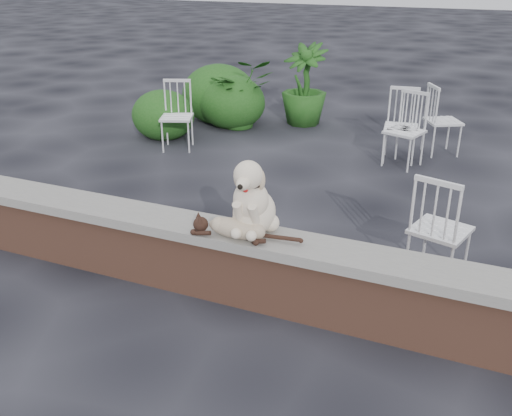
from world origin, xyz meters
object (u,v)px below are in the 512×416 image
at_px(cat, 236,227).
at_px(potted_plant_a, 241,93).
at_px(chair_a, 177,116).
at_px(potted_plant_b, 304,84).
at_px(dog, 254,194).
at_px(chair_b, 401,126).
at_px(chair_e, 443,120).
at_px(chair_d, 405,130).
at_px(chair_c, 441,228).

height_order(cat, potted_plant_a, potted_plant_a).
bearing_deg(cat, potted_plant_a, 110.19).
bearing_deg(chair_a, potted_plant_b, 36.87).
relative_size(dog, chair_b, 0.65).
distance_m(cat, chair_a, 4.03).
relative_size(dog, chair_e, 0.65).
distance_m(cat, chair_e, 4.57).
xyz_separation_m(dog, chair_e, (0.92, 4.30, -0.41)).
height_order(chair_b, potted_plant_a, potted_plant_a).
relative_size(dog, potted_plant_a, 0.56).
bearing_deg(dog, potted_plant_b, 100.51).
xyz_separation_m(chair_e, chair_a, (-3.41, -1.23, 0.00)).
bearing_deg(cat, chair_d, 76.83).
bearing_deg(cat, chair_e, 73.39).
xyz_separation_m(cat, chair_b, (0.53, 3.93, -0.19)).
xyz_separation_m(chair_b, chair_d, (0.08, -0.19, 0.00)).
distance_m(chair_b, chair_e, 0.70).
xyz_separation_m(cat, potted_plant_a, (-2.06, 4.60, -0.12)).
xyz_separation_m(chair_e, potted_plant_a, (-3.06, 0.14, 0.07)).
bearing_deg(potted_plant_a, dog, -64.27).
relative_size(chair_a, potted_plant_b, 0.74).
relative_size(chair_e, potted_plant_a, 0.87).
bearing_deg(potted_plant_a, chair_d, -17.79).
bearing_deg(chair_a, chair_b, -7.83).
distance_m(chair_a, potted_plant_a, 1.42).
bearing_deg(dog, chair_d, 77.70).
distance_m(chair_e, potted_plant_a, 3.06).
bearing_deg(cat, chair_c, 32.46).
bearing_deg(chair_a, potted_plant_a, 54.41).
bearing_deg(chair_d, chair_b, 130.20).
relative_size(cat, potted_plant_b, 0.77).
relative_size(chair_c, chair_b, 1.00).
xyz_separation_m(chair_c, chair_e, (-0.36, 3.45, 0.00)).
distance_m(potted_plant_a, potted_plant_b, 1.02).
bearing_deg(dog, cat, -122.05).
relative_size(chair_b, chair_e, 1.00).
height_order(cat, chair_c, chair_c).
height_order(chair_d, potted_plant_a, potted_plant_a).
bearing_deg(chair_b, chair_a, -174.06).
height_order(cat, chair_e, chair_e).
xyz_separation_m(dog, chair_b, (0.45, 3.78, -0.41)).
distance_m(cat, potted_plant_b, 5.30).
distance_m(cat, chair_d, 3.79).
xyz_separation_m(chair_a, potted_plant_a, (0.35, 1.38, 0.07)).
height_order(chair_a, potted_plant_a, potted_plant_a).
bearing_deg(chair_a, chair_e, -1.55).
relative_size(chair_e, potted_plant_b, 0.74).
distance_m(chair_c, potted_plant_b, 4.89).
relative_size(cat, chair_e, 1.04).
height_order(chair_e, chair_d, same).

